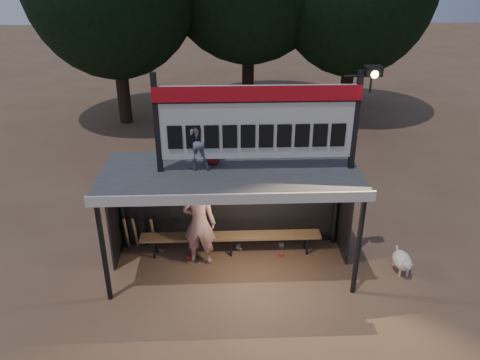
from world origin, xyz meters
The scene contains 10 objects.
ground centered at (0.00, 0.00, 0.00)m, with size 80.00×80.00×0.00m, color brown.
player centered at (-0.66, 0.27, 0.97)m, with size 0.71×0.46×1.94m, color silver.
child_a centered at (-0.64, 0.11, 2.91)m, with size 0.58×0.45×1.19m, color slate.
child_b centered at (-0.37, 0.31, 2.77)m, with size 0.44×0.29×0.90m, color maroon.
dugout_shelter centered at (0.00, 0.24, 1.85)m, with size 5.10×2.08×2.32m.
scoreboard_assembly centered at (0.56, -0.01, 3.32)m, with size 4.10×0.27×1.99m.
bench centered at (0.00, 0.55, 0.43)m, with size 4.00×0.35×0.48m.
dog centered at (3.59, -0.30, 0.28)m, with size 0.36×0.81×0.49m.
bats centered at (-2.05, 0.82, 0.43)m, with size 0.67×0.35×0.84m.
litter centered at (0.06, 0.60, 0.04)m, with size 2.86×0.51×0.08m.
Camera 1 is at (-0.16, -8.26, 6.06)m, focal length 35.00 mm.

